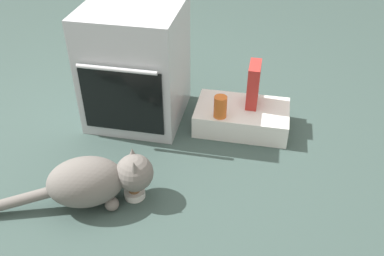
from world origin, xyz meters
TOP-DOWN VIEW (x-y plane):
  - ground at (0.00, 0.00)m, footprint 8.00×8.00m
  - oven at (-0.03, 0.41)m, footprint 0.59×0.63m
  - pantry_cabinet at (0.66, 0.39)m, footprint 0.59×0.36m
  - food_bowl at (0.17, -0.35)m, footprint 0.11×0.11m
  - cat at (-0.00, -0.42)m, footprint 0.80×0.41m
  - cereal_box at (0.71, 0.45)m, footprint 0.07×0.18m
  - sauce_jar at (0.53, 0.27)m, footprint 0.08×0.08m

SIDE VIEW (x-z plane):
  - ground at x=0.00m, z-range 0.00..0.00m
  - food_bowl at x=0.17m, z-range -0.01..0.06m
  - pantry_cabinet at x=0.66m, z-range 0.00..0.15m
  - cat at x=0.00m, z-range 0.01..0.29m
  - sauce_jar at x=0.53m, z-range 0.15..0.29m
  - cereal_box at x=0.71m, z-range 0.15..0.43m
  - oven at x=-0.03m, z-range 0.00..0.76m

